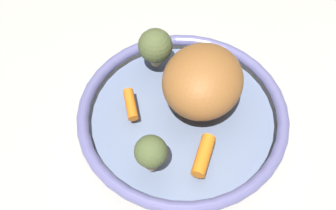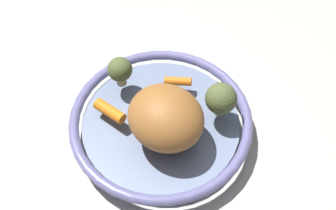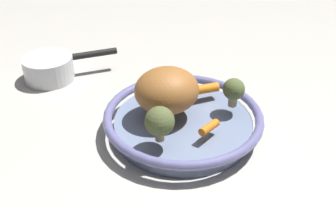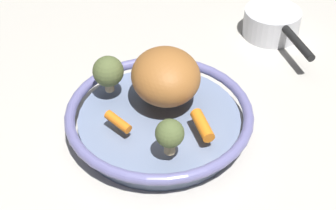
{
  "view_description": "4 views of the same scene",
  "coord_description": "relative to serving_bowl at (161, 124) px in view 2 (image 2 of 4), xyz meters",
  "views": [
    {
      "loc": [
        0.29,
        0.22,
        0.57
      ],
      "look_at": [
        0.03,
        -0.01,
        0.08
      ],
      "focal_mm": 46.24,
      "sensor_mm": 36.0,
      "label": 1
    },
    {
      "loc": [
        -0.36,
        0.18,
        0.64
      ],
      "look_at": [
        -0.01,
        -0.01,
        0.08
      ],
      "focal_mm": 44.74,
      "sensor_mm": 36.0,
      "label": 2
    },
    {
      "loc": [
        0.0,
        -0.67,
        0.5
      ],
      "look_at": [
        -0.03,
        0.0,
        0.06
      ],
      "focal_mm": 44.05,
      "sensor_mm": 36.0,
      "label": 3
    },
    {
      "loc": [
        0.64,
        0.08,
        0.6
      ],
      "look_at": [
        0.03,
        0.02,
        0.08
      ],
      "focal_mm": 54.49,
      "sensor_mm": 36.0,
      "label": 4
    }
  ],
  "objects": [
    {
      "name": "ground_plane",
      "position": [
        0.0,
        0.0,
        -0.03
      ],
      "size": [
        2.23,
        2.23,
        0.0
      ],
      "primitive_type": "plane",
      "color": "#B7B2A8"
    },
    {
      "name": "serving_bowl",
      "position": [
        0.0,
        0.0,
        0.0
      ],
      "size": [
        0.32,
        0.32,
        0.05
      ],
      "color": "slate",
      "rests_on": "ground_plane"
    },
    {
      "name": "roast_chicken_piece",
      "position": [
        -0.03,
        0.01,
        0.07
      ],
      "size": [
        0.16,
        0.15,
        0.09
      ],
      "primitive_type": "ellipsoid",
      "rotation": [
        0.0,
        0.0,
        0.35
      ],
      "color": "#9B5F2C",
      "rests_on": "serving_bowl"
    },
    {
      "name": "baby_carrot_left",
      "position": [
        0.05,
        -0.06,
        0.03
      ],
      "size": [
        0.04,
        0.05,
        0.02
      ],
      "primitive_type": "cylinder",
      "rotation": [
        1.67,
        0.0,
        2.51
      ],
      "color": "orange",
      "rests_on": "serving_bowl"
    },
    {
      "name": "baby_carrot_center",
      "position": [
        0.04,
        0.07,
        0.03
      ],
      "size": [
        0.06,
        0.04,
        0.02
      ],
      "primitive_type": "cylinder",
      "rotation": [
        1.62,
        0.0,
        1.99
      ],
      "color": "orange",
      "rests_on": "serving_bowl"
    },
    {
      "name": "broccoli_floret_edge",
      "position": [
        0.1,
        0.03,
        0.06
      ],
      "size": [
        0.04,
        0.04,
        0.06
      ],
      "color": "tan",
      "rests_on": "serving_bowl"
    },
    {
      "name": "broccoli_floret_large",
      "position": [
        -0.04,
        -0.09,
        0.06
      ],
      "size": [
        0.05,
        0.05,
        0.07
      ],
      "color": "tan",
      "rests_on": "serving_bowl"
    }
  ]
}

